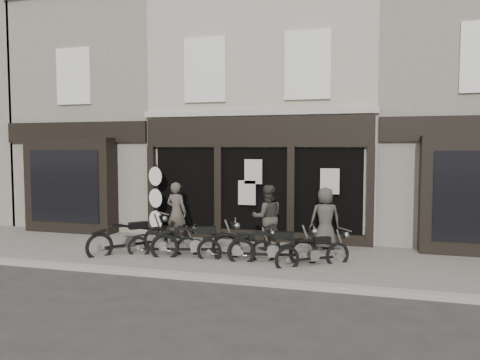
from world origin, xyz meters
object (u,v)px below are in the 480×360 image
(motorcycle_0, at_px, (130,240))
(advert_sign_post, at_px, (156,204))
(motorcycle_5, at_px, (314,254))
(motorcycle_1, at_px, (164,245))
(man_centre, at_px, (267,217))
(man_right, at_px, (325,218))
(motorcycle_2, at_px, (197,245))
(man_left, at_px, (176,212))
(motorcycle_3, at_px, (237,249))
(motorcycle_4, at_px, (273,250))

(motorcycle_0, xyz_separation_m, advert_sign_post, (-0.21, 2.07, 0.75))
(motorcycle_5, height_order, advert_sign_post, advert_sign_post)
(motorcycle_1, distance_m, motorcycle_5, 4.01)
(motorcycle_5, xyz_separation_m, man_centre, (-1.48, 1.44, 0.64))
(motorcycle_5, relative_size, man_right, 1.01)
(motorcycle_1, relative_size, motorcycle_5, 1.06)
(motorcycle_2, xyz_separation_m, motorcycle_5, (3.05, 0.02, -0.06))
(motorcycle_0, relative_size, motorcycle_2, 0.87)
(motorcycle_2, distance_m, man_left, 2.19)
(motorcycle_3, bearing_deg, motorcycle_2, 172.37)
(motorcycle_4, relative_size, man_right, 1.29)
(motorcycle_3, height_order, motorcycle_4, motorcycle_4)
(motorcycle_0, relative_size, motorcycle_4, 0.89)
(motorcycle_0, distance_m, man_centre, 3.86)
(man_centre, bearing_deg, motorcycle_3, 49.14)
(man_right, bearing_deg, motorcycle_4, 39.79)
(motorcycle_3, xyz_separation_m, motorcycle_4, (0.96, -0.02, 0.04))
(motorcycle_2, relative_size, man_left, 1.26)
(motorcycle_0, distance_m, motorcycle_1, 1.02)
(motorcycle_3, relative_size, motorcycle_5, 1.15)
(motorcycle_5, distance_m, man_left, 4.69)
(motorcycle_4, height_order, advert_sign_post, advert_sign_post)
(motorcycle_2, relative_size, man_centre, 1.26)
(motorcycle_3, height_order, man_right, man_right)
(motorcycle_3, bearing_deg, man_centre, 61.81)
(motorcycle_5, distance_m, advert_sign_post, 5.69)
(motorcycle_2, distance_m, motorcycle_5, 3.05)
(motorcycle_5, distance_m, man_right, 2.01)
(man_right, height_order, advert_sign_post, advert_sign_post)
(motorcycle_5, bearing_deg, man_left, 123.98)
(motorcycle_4, relative_size, man_centre, 1.23)
(man_left, bearing_deg, motorcycle_2, 138.04)
(advert_sign_post, bearing_deg, motorcycle_5, 0.52)
(motorcycle_0, relative_size, man_right, 1.14)
(motorcycle_5, height_order, man_right, man_right)
(motorcycle_3, height_order, man_centre, man_centre)
(advert_sign_post, bearing_deg, motorcycle_1, -36.85)
(motorcycle_1, distance_m, man_centre, 2.96)
(man_centre, bearing_deg, motorcycle_2, 20.63)
(motorcycle_4, distance_m, man_centre, 1.63)
(motorcycle_3, height_order, motorcycle_5, motorcycle_3)
(motorcycle_1, xyz_separation_m, man_right, (4.09, 1.87, 0.63))
(motorcycle_2, bearing_deg, man_centre, 26.56)
(motorcycle_2, xyz_separation_m, man_right, (3.13, 1.93, 0.55))
(man_left, bearing_deg, motorcycle_0, 77.72)
(motorcycle_0, relative_size, man_centre, 1.10)
(motorcycle_5, xyz_separation_m, man_right, (0.08, 1.92, 0.61))
(motorcycle_2, height_order, motorcycle_3, motorcycle_2)
(motorcycle_4, bearing_deg, man_right, 49.41)
(motorcycle_2, xyz_separation_m, man_left, (-1.29, 1.67, 0.58))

